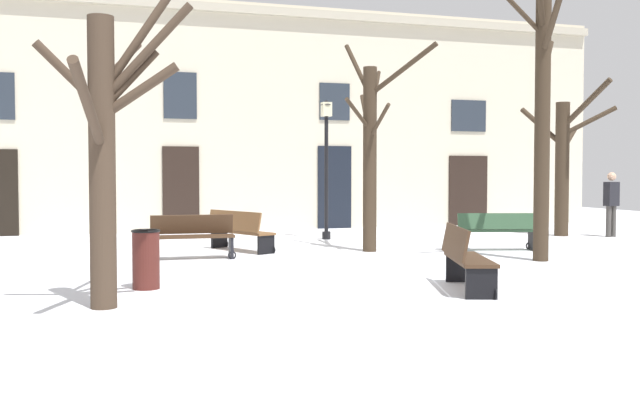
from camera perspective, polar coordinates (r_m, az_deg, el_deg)
ground_plane at (r=12.16m, az=2.44°, el=-5.89°), size 37.33×37.33×0.00m
building_facade at (r=21.08m, az=-5.75°, el=6.94°), size 23.33×0.60×6.80m
tree_center at (r=9.14m, az=-17.25°, el=4.47°), size 1.95×2.57×4.07m
tree_foreground at (r=15.18m, az=4.21°, el=4.36°), size 1.83×2.57×4.67m
tree_left_of_center at (r=20.00m, az=19.46°, el=3.13°), size 1.89×2.58×4.17m
tree_near_facade at (r=14.17m, az=17.86°, el=7.35°), size 1.85×2.34×5.88m
streetlamp at (r=17.87m, az=0.53°, el=3.83°), size 0.30×0.30×3.61m
litter_bin at (r=10.60m, az=-14.16°, el=-4.74°), size 0.43×0.43×0.88m
bench_back_to_back_right at (r=14.04m, az=-10.47°, el=-2.94°), size 1.69×0.52×0.89m
bench_back_to_back_left at (r=10.39m, az=11.90°, el=-4.71°), size 0.97×1.72×0.95m
bench_facing_shops at (r=15.79m, az=14.31°, el=-2.44°), size 1.84×0.89×0.84m
bench_near_lamp at (r=15.33m, az=-6.68°, el=-2.52°), size 1.28×1.88×0.90m
person_near_bench at (r=20.14m, az=22.89°, el=-0.07°), size 0.41×0.28×1.74m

